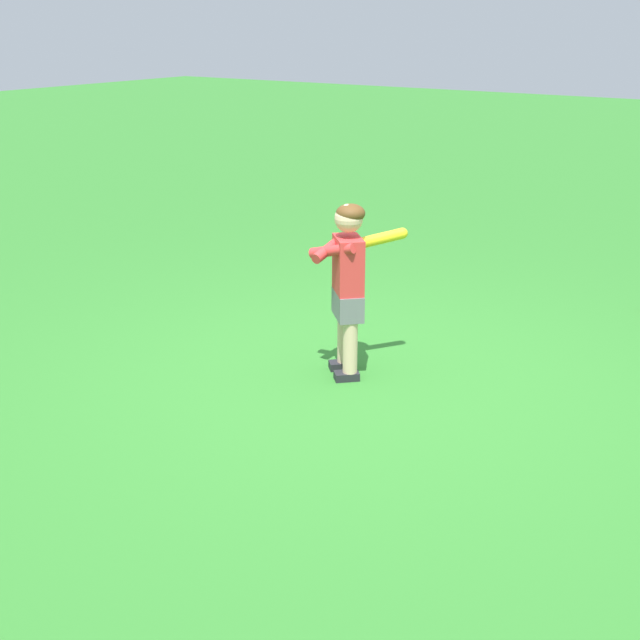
% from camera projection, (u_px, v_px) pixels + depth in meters
% --- Properties ---
extents(ground_plane, '(40.00, 40.00, 0.00)m').
position_uv_depth(ground_plane, '(357.00, 379.00, 5.17)').
color(ground_plane, '#2D7528').
extents(child_batter, '(0.43, 0.54, 1.08)m').
position_uv_depth(child_batter, '(349.00, 274.00, 5.03)').
color(child_batter, '#232328').
rests_on(child_batter, ground).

